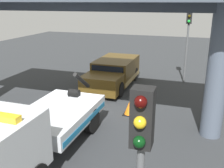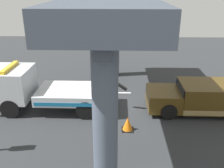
% 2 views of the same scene
% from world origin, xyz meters
% --- Properties ---
extents(ground_plane, '(60.00, 40.00, 0.10)m').
position_xyz_m(ground_plane, '(0.00, 0.00, -0.05)').
color(ground_plane, '#2D3033').
extents(lane_stripe_west, '(2.60, 0.16, 0.01)m').
position_xyz_m(lane_stripe_west, '(-6.00, -2.27, 0.00)').
color(lane_stripe_west, silver).
rests_on(lane_stripe_west, ground).
extents(lane_stripe_mid, '(2.60, 0.16, 0.01)m').
position_xyz_m(lane_stripe_mid, '(0.00, -2.27, 0.00)').
color(lane_stripe_mid, silver).
rests_on(lane_stripe_mid, ground).
extents(lane_stripe_east, '(2.60, 0.16, 0.01)m').
position_xyz_m(lane_stripe_east, '(6.00, -2.27, 0.00)').
color(lane_stripe_east, silver).
rests_on(lane_stripe_east, ground).
extents(tow_truck_white, '(7.26, 2.44, 2.46)m').
position_xyz_m(tow_truck_white, '(3.82, -0.00, 1.20)').
color(tow_truck_white, silver).
rests_on(tow_truck_white, ground).
extents(towed_van_green, '(5.21, 2.23, 1.58)m').
position_xyz_m(towed_van_green, '(-4.97, 0.00, 0.78)').
color(towed_van_green, '#4C3814').
rests_on(towed_van_green, ground).
extents(overpass_structure, '(3.60, 13.22, 5.98)m').
position_xyz_m(overpass_structure, '(-0.14, 0.00, 5.12)').
color(overpass_structure, '#4C5666').
rests_on(overpass_structure, ground).
extents(traffic_cone_orange, '(0.55, 0.55, 0.66)m').
position_xyz_m(traffic_cone_orange, '(-0.98, 2.08, 0.31)').
color(traffic_cone_orange, orange).
rests_on(traffic_cone_orange, ground).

